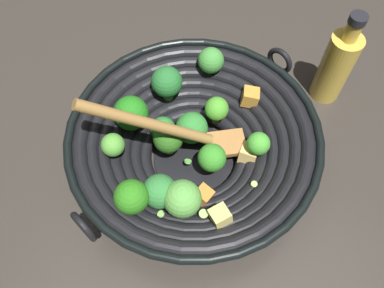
% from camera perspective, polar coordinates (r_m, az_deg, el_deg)
% --- Properties ---
extents(ground_plane, '(4.00, 4.00, 0.00)m').
position_cam_1_polar(ground_plane, '(0.71, 0.26, -2.37)').
color(ground_plane, '#332D28').
extents(wok, '(0.45, 0.42, 0.21)m').
position_cam_1_polar(wok, '(0.65, 0.05, 0.30)').
color(wok, black).
rests_on(wok, ground).
extents(cooking_oil_bottle, '(0.06, 0.06, 0.20)m').
position_cam_1_polar(cooking_oil_bottle, '(0.78, 20.57, 10.83)').
color(cooking_oil_bottle, gold).
rests_on(cooking_oil_bottle, ground).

